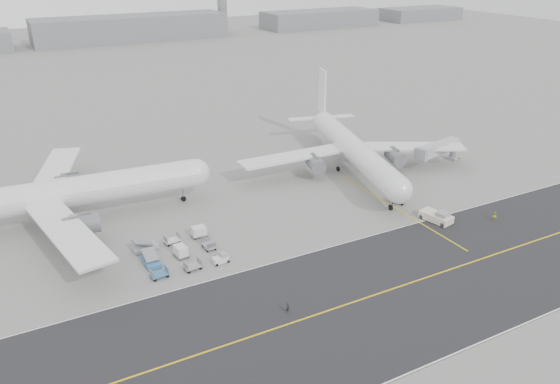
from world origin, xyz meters
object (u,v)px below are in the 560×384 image
control_tower (222,6)px  ground_crew_b (495,216)px  jet_bridge (439,149)px  ground_crew_a (288,308)px  pushback_tug (437,217)px  airliner_b (353,148)px  airliner_a (59,194)px

control_tower → ground_crew_b: bearing=-101.6°
jet_bridge → ground_crew_a: bearing=-162.5°
pushback_tug → ground_crew_a: pushback_tug is taller
control_tower → jet_bridge: (-45.06, -245.14, -12.14)m
airliner_b → airliner_a: bearing=-169.0°
jet_bridge → ground_crew_b: jet_bridge is taller
airliner_b → ground_crew_b: (9.46, -35.29, -4.76)m
airliner_a → jet_bridge: size_ratio=3.82×
pushback_tug → ground_crew_a: (-40.07, -12.12, -0.16)m
jet_bridge → ground_crew_b: 30.65m
pushback_tug → ground_crew_b: (10.35, -5.06, -0.08)m
jet_bridge → control_tower: bearing=67.3°
ground_crew_a → control_tower: bearing=46.8°
airliner_a → ground_crew_b: bearing=-113.6°
control_tower → jet_bridge: bearing=-100.4°
jet_bridge → ground_crew_b: size_ratio=8.80×
ground_crew_b → jet_bridge: bearing=-95.9°
airliner_b → ground_crew_a: airliner_b is taller
jet_bridge → airliner_b: bearing=149.1°
ground_crew_a → ground_crew_b: bearing=-14.4°
airliner_b → jet_bridge: 21.97m
airliner_b → pushback_tug: airliner_b is taller
airliner_a → ground_crew_a: 52.62m
control_tower → airliner_b: size_ratio=0.56×
jet_bridge → ground_crew_a: (-61.72, -35.37, -3.29)m
pushback_tug → ground_crew_b: 11.52m
control_tower → ground_crew_b: (-56.37, -273.44, -15.36)m
airliner_a → ground_crew_a: airliner_a is taller
jet_bridge → ground_crew_a: jet_bridge is taller
ground_crew_b → control_tower: bearing=-85.8°
airliner_a → pushback_tug: size_ratio=7.13×
control_tower → airliner_a: 268.88m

